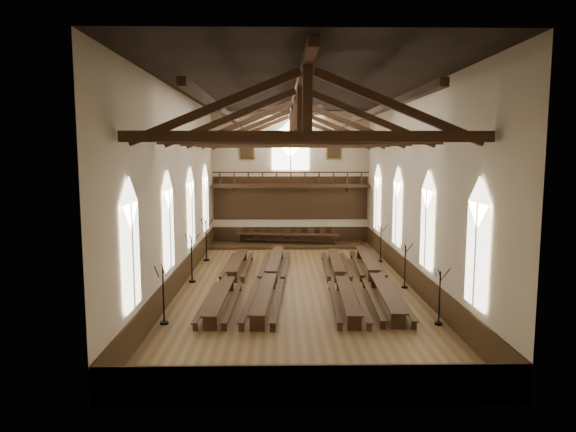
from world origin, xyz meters
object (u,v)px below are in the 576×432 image
Objects in this scene: candelabrum_left_far at (206,248)px; candelabrum_right_far at (381,251)px; refectory_row_b at (271,276)px; dais at (288,245)px; refectory_row_c at (341,277)px; candelabrum_right_near at (439,308)px; candelabrum_right_mid at (405,274)px; candelabrum_left_near at (164,306)px; refectory_row_a at (230,278)px; high_table at (288,235)px; candelabrum_left_mid at (192,268)px; refectory_row_d at (376,275)px.

candelabrum_left_far reaches higher than candelabrum_right_far.
candelabrum_right_far is (6.87, 5.80, 0.18)m from refectory_row_b.
refectory_row_b is 7.65m from candelabrum_left_far.
dais is at bearing 135.28° from candelabrum_right_far.
candelabrum_right_near is at bearing -61.58° from refectory_row_c.
candelabrum_right_far is at bearing 90.00° from candelabrum_right_mid.
refectory_row_b is 5.23× the size of candelabrum_left_far.
refectory_row_b reaches higher than refectory_row_c.
candelabrum_left_near reaches higher than candelabrum_right_far.
refectory_row_a is at bearing -105.11° from dais.
candelabrum_left_mid is at bearing -116.37° from high_table.
refectory_row_b is 6.17× the size of candelabrum_right_near.
candelabrum_left_near is (-9.72, -6.01, 0.21)m from refectory_row_d.
refectory_row_a is 10.79m from candelabrum_right_near.
candelabrum_left_far reaches higher than high_table.
candelabrum_right_near is at bearing -32.34° from candelabrum_left_mid.
candelabrum_right_mid is 0.98× the size of candelabrum_right_far.
candelabrum_left_mid is at bearing 168.38° from refectory_row_b.
candelabrum_right_mid is (5.81, -12.05, -0.10)m from high_table.
refectory_row_c is 5.96× the size of candelabrum_right_near.
dais is 4.14× the size of candelabrum_left_far.
refectory_row_c is at bearing -77.61° from high_table.
candelabrum_left_far reaches higher than refectory_row_d.
refectory_row_b is at bearing -11.62° from candelabrum_left_mid.
refectory_row_b is at bearing -178.76° from refectory_row_d.
dais is 4.88× the size of candelabrum_right_near.
candelabrum_left_far is 1.16× the size of candelabrum_right_far.
candelabrum_left_mid reaches higher than refectory_row_b.
high_table is at bearing 108.15° from candelabrum_right_near.
refectory_row_c is at bearing -118.28° from candelabrum_right_far.
refectory_row_c is 3.25m from candelabrum_right_mid.
refectory_row_b is 3.65m from refectory_row_c.
candelabrum_right_far reaches higher than refectory_row_b.
candelabrum_left_mid reaches higher than candelabrum_right_mid.
candelabrum_left_far is at bearing 140.16° from refectory_row_c.
candelabrum_right_mid is at bearing -4.17° from refectory_row_b.
candelabrum_left_near is (-5.29, -17.44, -0.07)m from high_table.
refectory_row_d is 12.26m from dais.
candelabrum_left_far is at bearing 148.24° from candelabrum_right_mid.
candelabrum_left_mid is (0.00, 6.76, 0.06)m from candelabrum_left_near.
refectory_row_d is 11.43m from candelabrum_left_near.
refectory_row_b is 5.89× the size of candelabrum_left_near.
candelabrum_right_mid is at bearing -24.19° from refectory_row_d.
high_table reaches higher than refectory_row_b.
candelabrum_right_near is (8.96, -6.01, 0.21)m from refectory_row_a.
refectory_row_d is at bearing -103.64° from candelabrum_right_far.
refectory_row_d is at bearing 155.81° from candelabrum_right_mid.
candelabrum_left_far is (0.00, 5.50, 0.04)m from candelabrum_left_mid.
candelabrum_right_near is (5.81, -17.71, -0.10)m from high_table.
dais is 7.44m from candelabrum_left_far.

